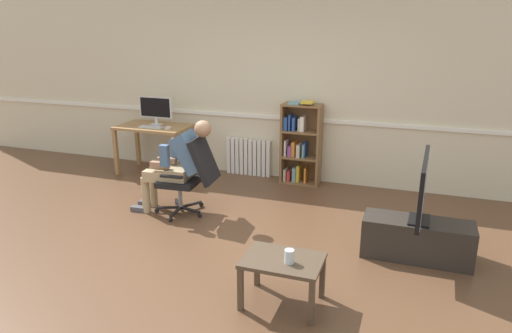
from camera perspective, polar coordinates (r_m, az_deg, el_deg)
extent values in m
plane|color=brown|center=(4.93, -5.03, -10.43)|extent=(18.00, 18.00, 0.00)
cube|color=beige|center=(6.92, 3.85, 9.48)|extent=(12.00, 0.10, 2.70)
cube|color=white|center=(6.93, 3.63, 5.89)|extent=(12.00, 0.03, 0.05)
cube|color=#9E7547|center=(7.50, -16.73, 1.67)|extent=(0.06, 0.06, 0.72)
cube|color=#9E7547|center=(6.96, -9.87, 0.97)|extent=(0.06, 0.06, 0.72)
cube|color=#9E7547|center=(7.46, -7.67, 2.17)|extent=(0.06, 0.06, 0.72)
cube|color=#9E7547|center=(7.97, -14.27, 2.77)|extent=(0.06, 0.06, 0.72)
cube|color=#9E7547|center=(7.37, -12.40, 4.76)|extent=(1.11, 0.67, 0.04)
cube|color=silver|center=(7.41, -12.13, 5.04)|extent=(0.18, 0.14, 0.01)
cube|color=silver|center=(7.42, -12.08, 5.49)|extent=(0.04, 0.02, 0.10)
cube|color=silver|center=(7.38, -12.18, 7.09)|extent=(0.55, 0.02, 0.32)
cube|color=black|center=(7.37, -12.23, 7.07)|extent=(0.51, 0.00, 0.29)
cube|color=silver|center=(7.23, -12.71, 4.73)|extent=(0.36, 0.12, 0.02)
cube|color=white|center=(7.10, -10.70, 4.68)|extent=(0.06, 0.10, 0.03)
cube|color=brown|center=(6.84, 3.36, 2.89)|extent=(0.03, 0.28, 1.17)
cube|color=brown|center=(6.72, 7.74, 2.49)|extent=(0.03, 0.28, 1.17)
cube|color=brown|center=(6.91, 5.82, 2.97)|extent=(0.54, 0.02, 1.17)
cube|color=brown|center=(6.94, 5.40, -1.89)|extent=(0.50, 0.28, 0.03)
cube|color=brown|center=(6.83, 5.48, 1.14)|extent=(0.50, 0.28, 0.03)
cube|color=brown|center=(6.73, 5.58, 4.27)|extent=(0.50, 0.28, 0.03)
cube|color=brown|center=(6.66, 5.67, 7.48)|extent=(0.50, 0.28, 0.03)
cube|color=beige|center=(6.96, 3.68, -0.92)|extent=(0.04, 0.19, 0.17)
cube|color=white|center=(6.85, 3.75, 2.36)|extent=(0.03, 0.19, 0.23)
cube|color=#2D519E|center=(6.75, 3.79, 5.31)|extent=(0.05, 0.19, 0.19)
cube|color=red|center=(6.95, 4.14, -1.04)|extent=(0.04, 0.19, 0.16)
cube|color=#89428E|center=(6.83, 4.28, 1.98)|extent=(0.05, 0.19, 0.15)
cube|color=#2D519E|center=(6.75, 4.27, 5.46)|extent=(0.03, 0.19, 0.23)
cube|color=gold|center=(6.95, 4.83, -0.95)|extent=(0.04, 0.19, 0.18)
cube|color=orange|center=(6.83, 4.71, 2.22)|extent=(0.05, 0.19, 0.21)
cube|color=#2D519E|center=(6.74, 4.77, 5.26)|extent=(0.04, 0.19, 0.19)
cube|color=#6699A3|center=(6.92, 4.80, -0.88)|extent=(0.05, 0.19, 0.21)
cube|color=beige|center=(6.79, 5.31, 1.98)|extent=(0.05, 0.19, 0.19)
cube|color=beige|center=(6.72, 5.44, 5.18)|extent=(0.03, 0.19, 0.18)
cube|color=gold|center=(6.93, 5.26, -0.77)|extent=(0.04, 0.19, 0.24)
cube|color=#6699A3|center=(6.78, 5.91, 1.99)|extent=(0.03, 0.19, 0.19)
cube|color=white|center=(6.71, 5.80, 5.27)|extent=(0.05, 0.19, 0.21)
cube|color=orange|center=(6.90, 6.15, -0.94)|extent=(0.03, 0.19, 0.23)
cube|color=#2D519E|center=(6.79, 6.02, 2.08)|extent=(0.04, 0.19, 0.21)
cube|color=#6699A3|center=(6.66, 4.78, 7.73)|extent=(0.16, 0.22, 0.02)
cube|color=gold|center=(6.60, 6.34, 7.81)|extent=(0.16, 0.22, 0.02)
cube|color=white|center=(7.33, -3.30, 1.41)|extent=(0.05, 0.08, 0.57)
cube|color=white|center=(7.30, -2.78, 1.36)|extent=(0.05, 0.08, 0.57)
cube|color=white|center=(7.27, -2.25, 1.31)|extent=(0.05, 0.08, 0.57)
cube|color=white|center=(7.25, -1.72, 1.25)|extent=(0.05, 0.08, 0.57)
cube|color=white|center=(7.22, -1.18, 1.20)|extent=(0.05, 0.08, 0.57)
cube|color=white|center=(7.20, -0.64, 1.15)|extent=(0.05, 0.08, 0.57)
cube|color=white|center=(7.18, -0.10, 1.09)|extent=(0.05, 0.08, 0.57)
cube|color=white|center=(7.15, 0.44, 1.04)|extent=(0.05, 0.08, 0.57)
cube|color=white|center=(7.13, 0.99, 0.99)|extent=(0.05, 0.08, 0.57)
cube|color=white|center=(7.11, 1.55, 0.93)|extent=(0.05, 0.08, 0.57)
cube|color=black|center=(5.80, -9.77, -5.48)|extent=(0.06, 0.30, 0.02)
cylinder|color=black|center=(5.69, -10.38, -6.39)|extent=(0.03, 0.06, 0.06)
cube|color=black|center=(5.83, -8.07, -5.26)|extent=(0.30, 0.11, 0.02)
cylinder|color=black|center=(5.76, -6.92, -5.94)|extent=(0.06, 0.03, 0.06)
cube|color=black|center=(5.99, -7.93, -4.62)|extent=(0.19, 0.27, 0.02)
cylinder|color=black|center=(6.08, -6.71, -4.63)|extent=(0.05, 0.06, 0.06)
cube|color=black|center=(6.06, -9.47, -4.44)|extent=(0.22, 0.25, 0.02)
cylinder|color=black|center=(6.21, -9.74, -4.28)|extent=(0.05, 0.06, 0.06)
cube|color=black|center=(5.94, -10.62, -4.95)|extent=(0.29, 0.15, 0.02)
cylinder|color=black|center=(5.98, -12.03, -5.29)|extent=(0.06, 0.04, 0.06)
cylinder|color=gray|center=(5.87, -9.25, -3.50)|extent=(0.05, 0.05, 0.30)
cube|color=black|center=(5.80, -9.33, -1.79)|extent=(0.49, 0.49, 0.07)
cube|color=black|center=(5.59, -6.35, 0.76)|extent=(0.30, 0.46, 0.54)
cube|color=black|center=(5.98, -8.22, 0.29)|extent=(0.28, 0.07, 0.03)
cube|color=black|center=(5.53, -10.31, -1.24)|extent=(0.28, 0.07, 0.03)
cube|color=tan|center=(5.77, -9.38, -0.81)|extent=(0.29, 0.36, 0.14)
cube|color=#476689|center=(5.63, -8.04, 1.75)|extent=(0.44, 0.37, 0.52)
sphere|color=#A87A5B|center=(5.50, -6.53, 4.60)|extent=(0.20, 0.20, 0.20)
cube|color=black|center=(5.86, -11.93, 0.35)|extent=(0.15, 0.05, 0.02)
cube|color=tan|center=(5.95, -10.82, -0.63)|extent=(0.43, 0.16, 0.13)
cylinder|color=tan|center=(6.13, -12.45, -2.76)|extent=(0.10, 0.10, 0.46)
cube|color=#4C4C51|center=(6.24, -13.15, -4.38)|extent=(0.23, 0.11, 0.06)
cube|color=tan|center=(5.78, -11.66, -1.21)|extent=(0.43, 0.16, 0.13)
cylinder|color=tan|center=(5.96, -13.32, -3.39)|extent=(0.10, 0.10, 0.46)
cube|color=#4C4C51|center=(6.08, -14.03, -5.04)|extent=(0.23, 0.11, 0.06)
cube|color=#476689|center=(5.88, -9.76, 2.13)|extent=(0.11, 0.09, 0.26)
cube|color=#A87A5B|center=(5.90, -10.84, 0.74)|extent=(0.24, 0.09, 0.07)
cube|color=#476689|center=(5.60, -11.11, 1.30)|extent=(0.11, 0.09, 0.26)
cube|color=#A87A5B|center=(5.74, -11.66, 0.21)|extent=(0.24, 0.09, 0.07)
cube|color=#2D2823|center=(4.99, 19.06, -8.41)|extent=(1.06, 0.38, 0.40)
cube|color=black|center=(4.90, 19.30, -6.17)|extent=(0.21, 0.33, 0.02)
cylinder|color=black|center=(4.89, 19.34, -5.79)|extent=(0.04, 0.04, 0.05)
cube|color=black|center=(4.78, 19.71, -2.31)|extent=(0.08, 1.03, 0.58)
cube|color=#B7D1F9|center=(4.78, 19.98, -2.34)|extent=(0.04, 0.96, 0.53)
cube|color=#4C3D2D|center=(3.94, -1.91, -14.75)|extent=(0.04, 0.04, 0.39)
cube|color=#4C3D2D|center=(3.80, 6.81, -16.24)|extent=(0.04, 0.04, 0.39)
cube|color=#4C3D2D|center=(4.14, 8.12, -13.22)|extent=(0.04, 0.04, 0.39)
cube|color=#4C3D2D|center=(4.27, 0.14, -12.00)|extent=(0.04, 0.04, 0.39)
cube|color=#4C3D2D|center=(3.92, 3.30, -11.38)|extent=(0.65, 0.47, 0.03)
cylinder|color=silver|center=(3.83, 4.10, -10.90)|extent=(0.08, 0.08, 0.12)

